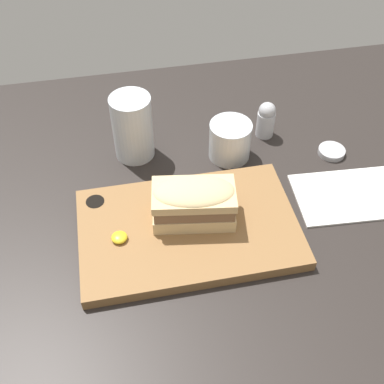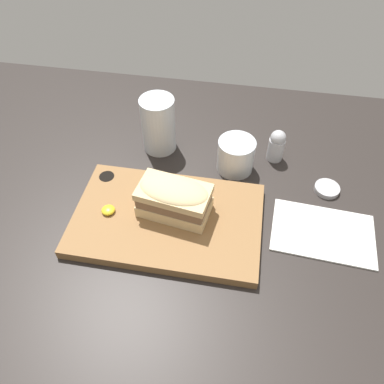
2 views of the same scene
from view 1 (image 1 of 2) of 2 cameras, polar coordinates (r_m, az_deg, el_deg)
name	(u,v)px [view 1 (image 1 of 2)]	position (r cm, az deg, el deg)	size (l,w,h in cm)	color
dining_table	(202,260)	(77.49, 1.18, -8.08)	(177.37, 109.74, 2.00)	#282321
serving_board	(188,228)	(78.85, -0.49, -4.32)	(35.38, 22.28, 2.05)	olive
sandwich	(196,201)	(76.31, 0.50, -1.03)	(14.08, 9.17, 7.12)	#DBBC84
mustard_dollop	(119,237)	(76.62, -8.61, -5.34)	(2.56, 2.56, 1.02)	gold
water_glass	(133,131)	(90.07, -7.01, 7.21)	(7.47, 7.47, 12.71)	silver
wine_glass	(230,141)	(90.58, 4.51, 6.03)	(7.85, 7.85, 7.30)	silver
napkin	(348,195)	(89.15, 18.05, -0.38)	(19.57, 13.51, 0.40)	white
salt_shaker	(266,119)	(95.94, 8.77, 8.52)	(3.53, 3.53, 7.52)	silver
condiment_dish	(332,151)	(96.34, 16.21, 4.64)	(5.08, 5.08, 1.06)	#B2B2B7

